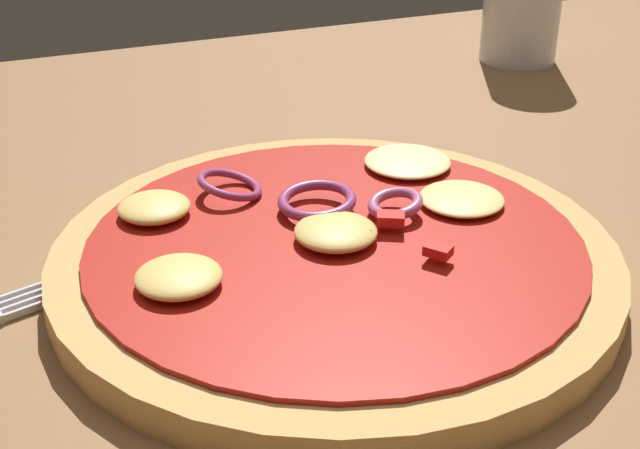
% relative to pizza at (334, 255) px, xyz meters
% --- Properties ---
extents(dining_table, '(1.36, 0.98, 0.03)m').
position_rel_pizza_xyz_m(dining_table, '(0.02, -0.04, -0.03)').
color(dining_table, brown).
rests_on(dining_table, ground).
extents(pizza, '(0.29, 0.29, 0.03)m').
position_rel_pizza_xyz_m(pizza, '(0.00, 0.00, 0.00)').
color(pizza, tan).
rests_on(pizza, dining_table).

